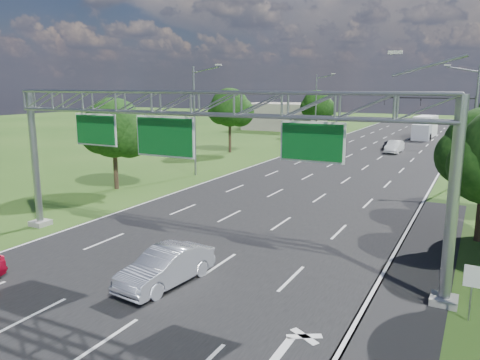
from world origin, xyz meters
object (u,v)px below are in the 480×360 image
Objects in this scene: regulatory_sign at (472,281)px; silver_sedan at (166,267)px; sign_gantry at (197,116)px; box_truck at (425,128)px; traffic_signal at (447,109)px.

regulatory_sign is 0.44× the size of silver_sedan.
sign_gantry is 13.25m from regulatory_sign.
box_truck is at bearing 86.77° from sign_gantry.
traffic_signal is at bearing 95.20° from regulatory_sign.
traffic_signal is (7.15, 53.00, -1.72)m from sign_gantry.
sign_gantry is 7.03m from silver_sedan.
sign_gantry is 62.28m from box_truck.
traffic_signal is 57.01m from silver_sedan.
traffic_signal is 1.30× the size of box_truck.
silver_sedan is (-6.61, -56.45, -4.38)m from traffic_signal.
sign_gantry reaches higher than silver_sedan.
sign_gantry is 53.51m from traffic_signal.
regulatory_sign is 11.81m from silver_sedan.
box_truck is (-8.57, 62.98, 0.16)m from regulatory_sign.
sign_gantry is at bearing 105.25° from silver_sedan.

